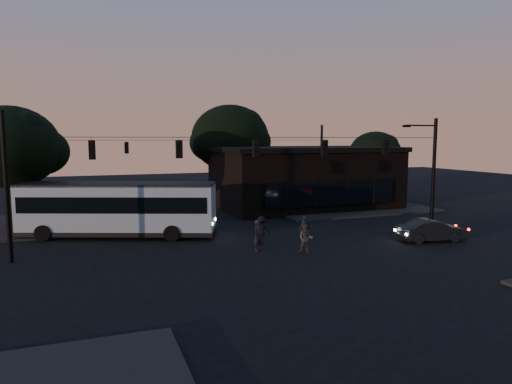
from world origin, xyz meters
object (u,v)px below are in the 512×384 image
object	(u,v)px
car	(432,230)
pedestrian_b	(306,238)
pedestrian_c	(305,229)
pedestrian_d	(261,230)
bus	(118,207)
pedestrian_a	(258,235)
building	(303,177)

from	to	relation	value
car	pedestrian_b	world-z (taller)	pedestrian_b
car	pedestrian_c	world-z (taller)	pedestrian_c
pedestrian_c	pedestrian_d	world-z (taller)	pedestrian_d
bus	pedestrian_a	bearing A→B (deg)	-21.73
bus	pedestrian_d	size ratio (longest dim) A/B	7.43
building	pedestrian_c	xyz separation A→B (m)	(-6.35, -13.09, -1.91)
building	pedestrian_d	world-z (taller)	building
bus	car	world-z (taller)	bus
pedestrian_b	pedestrian_d	world-z (taller)	pedestrian_d
building	pedestrian_c	size ratio (longest dim) A/B	9.63
pedestrian_a	pedestrian_d	xyz separation A→B (m)	(0.72, 1.35, -0.02)
pedestrian_a	pedestrian_c	size ratio (longest dim) A/B	1.05
car	pedestrian_b	bearing A→B (deg)	97.35
bus	car	size ratio (longest dim) A/B	3.04
car	pedestrian_d	size ratio (longest dim) A/B	2.45
bus	pedestrian_c	size ratio (longest dim) A/B	7.64
car	bus	bearing A→B (deg)	73.59
building	car	bearing A→B (deg)	-86.53
building	pedestrian_a	size ratio (longest dim) A/B	9.14
car	pedestrian_d	world-z (taller)	pedestrian_d
car	pedestrian_a	xyz separation A→B (m)	(-10.55, 1.52, 0.18)
pedestrian_a	pedestrian_c	xyz separation A→B (m)	(3.26, 0.85, -0.04)
building	pedestrian_d	bearing A→B (deg)	-125.23
car	pedestrian_b	size ratio (longest dim) A/B	2.53
bus	pedestrian_c	world-z (taller)	bus
building	pedestrian_c	bearing A→B (deg)	-115.87
pedestrian_a	pedestrian_d	size ratio (longest dim) A/B	1.02
pedestrian_c	pedestrian_d	distance (m)	2.60
pedestrian_a	car	bearing A→B (deg)	-42.36
bus	building	bearing A→B (deg)	45.56
building	pedestrian_d	xyz separation A→B (m)	(-8.90, -12.60, -1.89)
pedestrian_b	pedestrian_c	xyz separation A→B (m)	(1.07, 2.28, 0.01)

